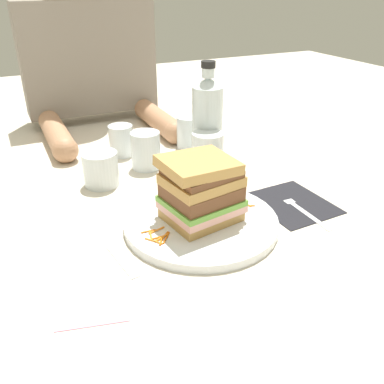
# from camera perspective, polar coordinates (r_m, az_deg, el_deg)

# --- Properties ---
(ground_plane) EXTENTS (3.00, 3.00, 0.00)m
(ground_plane) POSITION_cam_1_polar(r_m,az_deg,el_deg) (0.75, 0.93, -4.38)
(ground_plane) COLOR beige
(main_plate) EXTENTS (0.28, 0.28, 0.02)m
(main_plate) POSITION_cam_1_polar(r_m,az_deg,el_deg) (0.74, 1.00, -4.27)
(main_plate) COLOR white
(main_plate) RESTS_ON ground_plane
(sandwich) EXTENTS (0.14, 0.13, 0.12)m
(sandwich) POSITION_cam_1_polar(r_m,az_deg,el_deg) (0.71, 1.02, 0.18)
(sandwich) COLOR tan
(sandwich) RESTS_ON main_plate
(carrot_shred_0) EXTENTS (0.03, 0.02, 0.00)m
(carrot_shred_0) POSITION_cam_1_polar(r_m,az_deg,el_deg) (0.68, -4.28, -6.33)
(carrot_shred_0) COLOR orange
(carrot_shred_0) RESTS_ON main_plate
(carrot_shred_1) EXTENTS (0.02, 0.00, 0.00)m
(carrot_shred_1) POSITION_cam_1_polar(r_m,az_deg,el_deg) (0.69, -4.71, -6.30)
(carrot_shred_1) COLOR orange
(carrot_shred_1) RESTS_ON main_plate
(carrot_shred_2) EXTENTS (0.02, 0.02, 0.00)m
(carrot_shred_2) POSITION_cam_1_polar(r_m,az_deg,el_deg) (0.68, -4.31, -6.74)
(carrot_shred_2) COLOR orange
(carrot_shred_2) RESTS_ON main_plate
(carrot_shred_3) EXTENTS (0.02, 0.03, 0.00)m
(carrot_shred_3) POSITION_cam_1_polar(r_m,az_deg,el_deg) (0.68, -5.33, -6.78)
(carrot_shred_3) COLOR orange
(carrot_shred_3) RESTS_ON main_plate
(carrot_shred_4) EXTENTS (0.02, 0.03, 0.00)m
(carrot_shred_4) POSITION_cam_1_polar(r_m,az_deg,el_deg) (0.68, -3.58, -6.35)
(carrot_shred_4) COLOR orange
(carrot_shred_4) RESTS_ON main_plate
(carrot_shred_5) EXTENTS (0.01, 0.03, 0.00)m
(carrot_shred_5) POSITION_cam_1_polar(r_m,az_deg,el_deg) (0.69, -5.74, -5.99)
(carrot_shred_5) COLOR orange
(carrot_shred_5) RESTS_ON main_plate
(carrot_shred_6) EXTENTS (0.02, 0.02, 0.00)m
(carrot_shred_6) POSITION_cam_1_polar(r_m,az_deg,el_deg) (0.69, -3.80, -6.03)
(carrot_shred_6) COLOR orange
(carrot_shred_6) RESTS_ON main_plate
(carrot_shred_7) EXTENTS (0.03, 0.00, 0.00)m
(carrot_shred_7) POSITION_cam_1_polar(r_m,az_deg,el_deg) (0.70, -6.07, -5.42)
(carrot_shred_7) COLOR orange
(carrot_shred_7) RESTS_ON main_plate
(carrot_shred_8) EXTENTS (0.03, 0.01, 0.00)m
(carrot_shred_8) POSITION_cam_1_polar(r_m,az_deg,el_deg) (0.70, -4.94, -5.31)
(carrot_shred_8) COLOR orange
(carrot_shred_8) RESTS_ON main_plate
(carrot_shred_9) EXTENTS (0.03, 0.01, 0.00)m
(carrot_shred_9) POSITION_cam_1_polar(r_m,az_deg,el_deg) (0.79, 5.53, -1.26)
(carrot_shred_9) COLOR orange
(carrot_shred_9) RESTS_ON main_plate
(carrot_shred_10) EXTENTS (0.01, 0.03, 0.00)m
(carrot_shred_10) POSITION_cam_1_polar(r_m,az_deg,el_deg) (0.78, 4.51, -1.59)
(carrot_shred_10) COLOR orange
(carrot_shred_10) RESTS_ON main_plate
(carrot_shred_11) EXTENTS (0.01, 0.03, 0.00)m
(carrot_shred_11) POSITION_cam_1_polar(r_m,az_deg,el_deg) (0.78, 4.90, -1.82)
(carrot_shred_11) COLOR orange
(carrot_shred_11) RESTS_ON main_plate
(carrot_shred_12) EXTENTS (0.03, 0.02, 0.00)m
(carrot_shred_12) POSITION_cam_1_polar(r_m,az_deg,el_deg) (0.78, 7.55, -1.88)
(carrot_shred_12) COLOR orange
(carrot_shred_12) RESTS_ON main_plate
(carrot_shred_13) EXTENTS (0.01, 0.03, 0.00)m
(carrot_shred_13) POSITION_cam_1_polar(r_m,az_deg,el_deg) (0.79, 7.42, -1.60)
(carrot_shred_13) COLOR orange
(carrot_shred_13) RESTS_ON main_plate
(carrot_shred_14) EXTENTS (0.00, 0.02, 0.00)m
(carrot_shred_14) POSITION_cam_1_polar(r_m,az_deg,el_deg) (0.77, 6.94, -2.12)
(carrot_shred_14) COLOR orange
(carrot_shred_14) RESTS_ON main_plate
(carrot_shred_15) EXTENTS (0.01, 0.02, 0.00)m
(carrot_shred_15) POSITION_cam_1_polar(r_m,az_deg,el_deg) (0.77, 5.28, -2.02)
(carrot_shred_15) COLOR orange
(carrot_shred_15) RESTS_ON main_plate
(napkin_dark) EXTENTS (0.14, 0.16, 0.00)m
(napkin_dark) POSITION_cam_1_polar(r_m,az_deg,el_deg) (0.84, 13.69, -1.50)
(napkin_dark) COLOR black
(napkin_dark) RESTS_ON ground_plane
(fork) EXTENTS (0.02, 0.17, 0.00)m
(fork) POSITION_cam_1_polar(r_m,az_deg,el_deg) (0.82, 14.65, -1.99)
(fork) COLOR silver
(fork) RESTS_ON napkin_dark
(knife) EXTENTS (0.04, 0.20, 0.00)m
(knife) POSITION_cam_1_polar(r_m,az_deg,el_deg) (0.70, -11.13, -7.45)
(knife) COLOR silver
(knife) RESTS_ON ground_plane
(juice_glass) EXTENTS (0.07, 0.07, 0.09)m
(juice_glass) POSITION_cam_1_polar(r_m,az_deg,el_deg) (0.94, 2.17, 5.16)
(juice_glass) COLOR white
(juice_glass) RESTS_ON ground_plane
(water_bottle) EXTENTS (0.07, 0.07, 0.24)m
(water_bottle) POSITION_cam_1_polar(r_m,az_deg,el_deg) (0.97, 2.13, 9.88)
(water_bottle) COLOR silver
(water_bottle) RESTS_ON ground_plane
(empty_tumbler_0) EXTENTS (0.07, 0.07, 0.07)m
(empty_tumbler_0) POSITION_cam_1_polar(r_m,az_deg,el_deg) (0.90, -12.53, 3.13)
(empty_tumbler_0) COLOR silver
(empty_tumbler_0) RESTS_ON ground_plane
(empty_tumbler_1) EXTENTS (0.07, 0.07, 0.09)m
(empty_tumbler_1) POSITION_cam_1_polar(r_m,az_deg,el_deg) (0.96, -6.38, 5.77)
(empty_tumbler_1) COLOR silver
(empty_tumbler_1) RESTS_ON ground_plane
(empty_tumbler_2) EXTENTS (0.06, 0.06, 0.08)m
(empty_tumbler_2) POSITION_cam_1_polar(r_m,az_deg,el_deg) (1.05, -9.77, 7.05)
(empty_tumbler_2) COLOR silver
(empty_tumbler_2) RESTS_ON ground_plane
(empty_tumbler_3) EXTENTS (0.06, 0.06, 0.08)m
(empty_tumbler_3) POSITION_cam_1_polar(r_m,az_deg,el_deg) (1.08, -0.45, 8.25)
(empty_tumbler_3) COLOR silver
(empty_tumbler_3) RESTS_ON ground_plane
(napkin_pink) EXTENTS (0.11, 0.11, 0.00)m
(napkin_pink) POSITION_cam_1_polar(r_m,az_deg,el_deg) (0.60, -13.56, -14.78)
(napkin_pink) COLOR pink
(napkin_pink) RESTS_ON ground_plane
(diner_across) EXTENTS (0.39, 0.43, 0.52)m
(diner_across) POSITION_cam_1_polar(r_m,az_deg,el_deg) (1.29, -14.22, 19.76)
(diner_across) COLOR tan
(diner_across) RESTS_ON ground_plane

